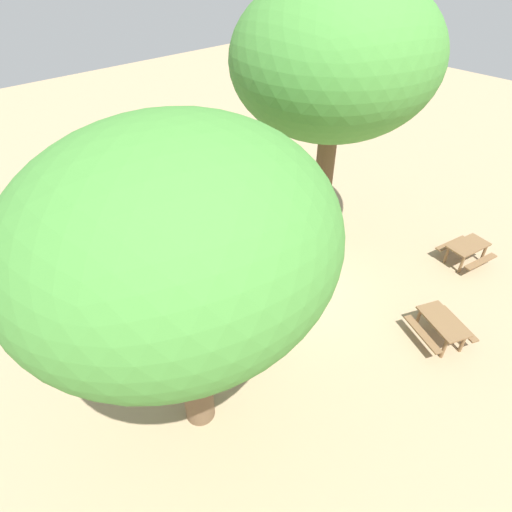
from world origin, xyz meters
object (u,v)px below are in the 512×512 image
object	(u,v)px
wooden_bench	(250,331)
picnic_table_near	(467,249)
shade_tree_secondary	(336,60)
picnic_table_far	(442,325)
shade_tree_main	(177,244)
market_stall_teal	(167,162)
person_handler	(307,275)
market_stall_orange	(115,181)
elephant	(254,265)

from	to	relation	value
wooden_bench	picnic_table_near	distance (m)	8.59
shade_tree_secondary	picnic_table_far	distance (m)	8.17
shade_tree_main	market_stall_teal	world-z (taller)	shade_tree_main
person_handler	market_stall_orange	xyz separation A→B (m)	(-1.62, 9.48, 0.19)
picnic_table_far	market_stall_orange	world-z (taller)	market_stall_orange
wooden_bench	market_stall_teal	distance (m)	10.39
picnic_table_far	picnic_table_near	bearing A→B (deg)	130.32
shade_tree_main	shade_tree_secondary	world-z (taller)	shade_tree_secondary
shade_tree_main	elephant	bearing A→B (deg)	31.45
elephant	picnic_table_near	size ratio (longest dim) A/B	1.33
person_handler	wooden_bench	world-z (taller)	person_handler
picnic_table_near	person_handler	bearing A→B (deg)	-13.85
picnic_table_far	market_stall_teal	size ratio (longest dim) A/B	0.78
person_handler	market_stall_orange	bearing A→B (deg)	-19.22
shade_tree_main	market_stall_teal	size ratio (longest dim) A/B	2.99
picnic_table_near	market_stall_teal	xyz separation A→B (m)	(-4.63, 12.11, 0.55)
picnic_table_near	shade_tree_main	bearing A→B (deg)	3.33
elephant	shade_tree_main	world-z (taller)	shade_tree_main
market_stall_orange	market_stall_teal	world-z (taller)	same
shade_tree_secondary	market_stall_teal	xyz separation A→B (m)	(-1.26, 8.00, -5.57)
wooden_bench	shade_tree_main	bearing A→B (deg)	122.06
shade_tree_main	wooden_bench	distance (m)	5.50
market_stall_orange	picnic_table_near	bearing A→B (deg)	-59.17
wooden_bench	picnic_table_far	xyz separation A→B (m)	(4.20, -3.65, 0.12)
person_handler	shade_tree_main	bearing A→B (deg)	73.55
wooden_bench	picnic_table_far	bearing A→B (deg)	-118.86
shade_tree_main	market_stall_orange	bearing A→B (deg)	71.82
market_stall_orange	market_stall_teal	distance (m)	2.60
market_stall_orange	picnic_table_far	bearing A→B (deg)	-76.64
shade_tree_secondary	market_stall_teal	size ratio (longest dim) A/B	3.57
shade_tree_main	picnic_table_far	world-z (taller)	shade_tree_main
elephant	person_handler	distance (m)	1.72
person_handler	market_stall_teal	distance (m)	9.53
picnic_table_near	market_stall_orange	bearing A→B (deg)	-47.88
shade_tree_secondary	wooden_bench	xyz separation A→B (m)	(-4.88, -1.72, -6.24)
elephant	picnic_table_far	distance (m)	5.87
elephant	person_handler	size ratio (longest dim) A/B	1.45
market_stall_orange	market_stall_teal	bearing A→B (deg)	0.00
market_stall_teal	elephant	bearing A→B (deg)	-103.93
picnic_table_far	elephant	bearing A→B (deg)	-130.61
elephant	picnic_table_near	bearing A→B (deg)	118.06
elephant	shade_tree_main	size ratio (longest dim) A/B	0.31
picnic_table_far	wooden_bench	bearing A→B (deg)	-107.88
picnic_table_near	elephant	bearing A→B (deg)	-19.68
wooden_bench	picnic_table_near	bearing A→B (deg)	-94.04
elephant	market_stall_teal	bearing A→B (deg)	-134.90
wooden_bench	market_stall_teal	xyz separation A→B (m)	(3.62, 9.72, 0.67)
wooden_bench	market_stall_orange	world-z (taller)	market_stall_orange
shade_tree_main	shade_tree_secondary	distance (m)	7.92
elephant	wooden_bench	distance (m)	2.35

